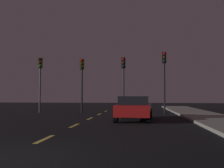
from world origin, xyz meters
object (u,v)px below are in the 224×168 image
at_px(traffic_signal_far_left, 40,74).
at_px(traffic_signal_center_right, 123,74).
at_px(traffic_signal_far_right, 164,70).
at_px(car_stopped_ahead, 134,108).
at_px(traffic_signal_center_left, 82,75).

relative_size(traffic_signal_far_left, traffic_signal_center_right, 1.02).
distance_m(traffic_signal_far_right, car_stopped_ahead, 6.92).
bearing_deg(traffic_signal_center_left, traffic_signal_far_left, 179.99).
distance_m(traffic_signal_center_right, traffic_signal_far_right, 3.35).
relative_size(traffic_signal_far_left, traffic_signal_far_right, 0.94).
bearing_deg(car_stopped_ahead, traffic_signal_far_left, 144.37).
height_order(traffic_signal_center_left, traffic_signal_far_right, traffic_signal_far_right).
distance_m(traffic_signal_center_right, car_stopped_ahead, 6.49).
bearing_deg(traffic_signal_far_left, traffic_signal_far_right, 0.00).
xyz_separation_m(traffic_signal_center_right, car_stopped_ahead, (1.00, -5.89, -2.53)).
height_order(traffic_signal_center_left, traffic_signal_center_right, traffic_signal_center_right).
bearing_deg(car_stopped_ahead, traffic_signal_center_left, 127.58).
height_order(traffic_signal_center_left, car_stopped_ahead, traffic_signal_center_left).
distance_m(traffic_signal_far_left, car_stopped_ahead, 10.43).
distance_m(traffic_signal_center_left, traffic_signal_far_right, 6.87).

